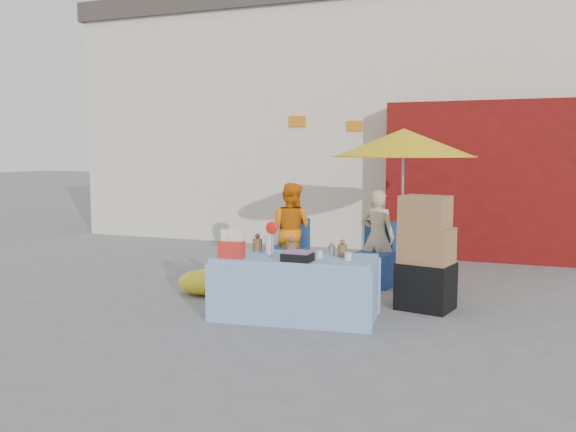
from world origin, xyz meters
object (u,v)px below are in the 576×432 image
at_px(umbrella, 404,143).
at_px(box_stack, 426,257).
at_px(chair_right, 375,267).
at_px(market_table, 295,286).
at_px(chair_left, 288,261).
at_px(vendor_beige, 378,237).
at_px(vendor_orange, 291,230).

bearing_deg(umbrella, box_stack, -68.50).
bearing_deg(chair_right, market_table, -94.38).
relative_size(chair_right, box_stack, 0.66).
xyz_separation_m(umbrella, box_stack, (0.51, -1.29, -1.29)).
relative_size(market_table, chair_left, 2.14).
xyz_separation_m(market_table, vendor_beige, (0.45, 2.00, 0.30)).
height_order(market_table, chair_right, market_table).
height_order(chair_left, vendor_beige, vendor_beige).
height_order(vendor_orange, box_stack, vendor_orange).
bearing_deg(market_table, vendor_beige, 70.77).
bearing_deg(vendor_beige, umbrella, -144.10).
height_order(market_table, chair_left, market_table).
xyz_separation_m(vendor_beige, box_stack, (0.81, -1.14, -0.05)).
relative_size(market_table, box_stack, 1.41).
xyz_separation_m(market_table, box_stack, (1.26, 0.86, 0.25)).
relative_size(chair_left, vendor_orange, 0.63).
bearing_deg(box_stack, market_table, -145.53).
bearing_deg(vendor_beige, vendor_orange, 9.33).
bearing_deg(chair_left, market_table, -57.61).
xyz_separation_m(market_table, chair_left, (-0.79, 1.87, -0.09)).
height_order(market_table, umbrella, umbrella).
bearing_deg(chair_left, vendor_orange, 100.42).
xyz_separation_m(chair_right, umbrella, (0.30, 0.28, 1.64)).
bearing_deg(vendor_beige, box_stack, 134.71).
height_order(vendor_orange, vendor_beige, vendor_orange).
bearing_deg(chair_left, box_stack, -16.67).
distance_m(market_table, box_stack, 1.55).
distance_m(vendor_orange, box_stack, 2.35).
xyz_separation_m(market_table, umbrella, (0.75, 2.15, 1.55)).
height_order(market_table, vendor_beige, vendor_beige).
distance_m(market_table, vendor_beige, 2.07).
bearing_deg(market_table, chair_right, 69.81).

